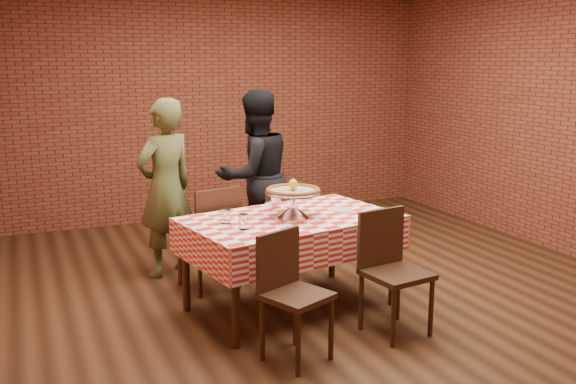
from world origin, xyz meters
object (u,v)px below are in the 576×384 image
at_px(condiment_caddy, 273,200).
at_px(chair_far_right, 273,227).
at_px(chair_near_right, 397,274).
at_px(pizza, 293,191).
at_px(chair_near_left, 297,299).
at_px(table, 291,263).
at_px(water_glass_left, 244,222).
at_px(pizza_stand, 293,204).
at_px(water_glass_right, 226,216).
at_px(diner_black, 255,176).
at_px(diner_olive, 166,188).
at_px(chair_far_left, 208,237).

height_order(condiment_caddy, chair_far_right, condiment_caddy).
bearing_deg(chair_near_right, pizza, 115.30).
distance_m(chair_near_left, chair_far_right, 1.80).
height_order(table, water_glass_left, water_glass_left).
relative_size(chair_near_right, chair_far_right, 1.03).
height_order(pizza_stand, water_glass_right, pizza_stand).
height_order(water_glass_left, diner_black, diner_black).
distance_m(table, condiment_caddy, 0.55).
height_order(diner_olive, diner_black, diner_black).
relative_size(chair_near_left, chair_far_right, 0.98).
height_order(table, chair_far_left, chair_far_left).
height_order(pizza_stand, chair_far_right, pizza_stand).
distance_m(pizza_stand, chair_far_right, 0.99).
bearing_deg(table, pizza_stand, -34.01).
xyz_separation_m(pizza, diner_olive, (-0.74, 1.22, -0.14)).
relative_size(pizza_stand, condiment_caddy, 3.14).
bearing_deg(water_glass_left, diner_olive, 100.28).
relative_size(chair_near_right, chair_far_left, 0.98).
bearing_deg(diner_black, table, 69.95).
bearing_deg(chair_near_left, chair_far_left, 72.20).
xyz_separation_m(table, condiment_caddy, (-0.03, 0.31, 0.45)).
height_order(pizza_stand, diner_black, diner_black).
distance_m(pizza_stand, water_glass_right, 0.55).
xyz_separation_m(chair_far_right, diner_black, (-0.01, 0.45, 0.41)).
relative_size(pizza, chair_far_left, 0.47).
bearing_deg(water_glass_left, chair_near_right, -28.99).
bearing_deg(condiment_caddy, chair_far_left, 119.98).
bearing_deg(pizza, condiment_caddy, 97.59).
relative_size(condiment_caddy, diner_black, 0.08).
bearing_deg(condiment_caddy, pizza_stand, -100.17).
xyz_separation_m(water_glass_right, diner_black, (0.72, 1.32, 0.03)).
bearing_deg(water_glass_left, chair_far_right, 58.52).
height_order(chair_far_left, chair_far_right, chair_far_left).
distance_m(condiment_caddy, diner_olive, 1.14).
relative_size(condiment_caddy, chair_far_left, 0.16).
xyz_separation_m(pizza, chair_far_right, (0.18, 0.88, -0.53)).
relative_size(water_glass_left, diner_olive, 0.07).
xyz_separation_m(water_glass_left, chair_near_right, (0.98, -0.54, -0.37)).
bearing_deg(pizza, diner_olive, 121.06).
xyz_separation_m(chair_near_left, diner_black, (0.52, 2.18, 0.42)).
bearing_deg(diner_olive, condiment_caddy, 103.01).
relative_size(water_glass_right, chair_far_left, 0.12).
height_order(water_glass_left, chair_near_left, water_glass_left).
xyz_separation_m(table, chair_near_left, (-0.33, -0.86, 0.06)).
height_order(pizza, water_glass_left, pizza).
distance_m(chair_near_right, diner_olive, 2.35).
height_order(chair_near_right, chair_far_left, chair_far_left).
bearing_deg(pizza_stand, chair_far_left, 124.16).
bearing_deg(chair_near_right, chair_far_right, 92.46).
relative_size(table, chair_near_right, 1.80).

